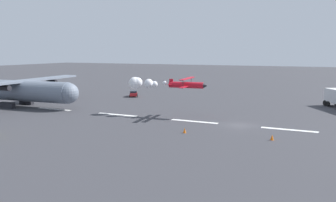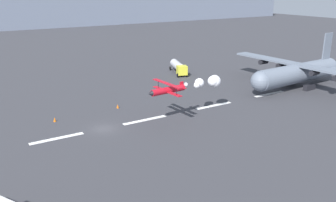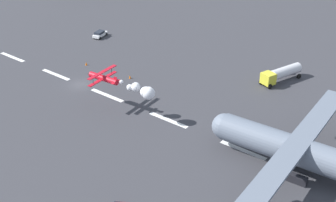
{
  "view_description": "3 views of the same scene",
  "coord_description": "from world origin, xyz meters",
  "px_view_note": "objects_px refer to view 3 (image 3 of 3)",
  "views": [
    {
      "loc": [
        -10.96,
        52.08,
        11.48
      ],
      "look_at": [
        12.24,
        -0.26,
        3.07
      ],
      "focal_mm": 36.53,
      "sensor_mm": 36.0,
      "label": 1
    },
    {
      "loc": [
        -18.54,
        -50.07,
        21.47
      ],
      "look_at": [
        10.06,
        -3.12,
        3.79
      ],
      "focal_mm": 38.04,
      "sensor_mm": 36.0,
      "label": 2
    },
    {
      "loc": [
        64.23,
        -54.37,
        41.88
      ],
      "look_at": [
        22.07,
        0.0,
        3.74
      ],
      "focal_mm": 49.69,
      "sensor_mm": 36.0,
      "label": 3
    }
  ],
  "objects_px": {
    "fuel_tanker_truck": "(281,73)",
    "airport_staff_sedan": "(100,34)",
    "traffic_cone_near": "(86,64)",
    "cargo_transport_plane": "(291,148)",
    "stunt_biplane_red": "(132,87)",
    "traffic_cone_far": "(130,77)"
  },
  "relations": [
    {
      "from": "airport_staff_sedan",
      "to": "traffic_cone_near",
      "type": "relative_size",
      "value": 6.1
    },
    {
      "from": "stunt_biplane_red",
      "to": "cargo_transport_plane",
      "type": "bearing_deg",
      "value": 5.99
    },
    {
      "from": "airport_staff_sedan",
      "to": "cargo_transport_plane",
      "type": "bearing_deg",
      "value": -19.11
    },
    {
      "from": "stunt_biplane_red",
      "to": "airport_staff_sedan",
      "type": "bearing_deg",
      "value": 143.35
    },
    {
      "from": "stunt_biplane_red",
      "to": "traffic_cone_far",
      "type": "distance_m",
      "value": 15.94
    },
    {
      "from": "fuel_tanker_truck",
      "to": "airport_staff_sedan",
      "type": "relative_size",
      "value": 2.14
    },
    {
      "from": "traffic_cone_far",
      "to": "stunt_biplane_red",
      "type": "bearing_deg",
      "value": -46.29
    },
    {
      "from": "stunt_biplane_red",
      "to": "traffic_cone_near",
      "type": "height_order",
      "value": "stunt_biplane_red"
    },
    {
      "from": "airport_staff_sedan",
      "to": "traffic_cone_near",
      "type": "height_order",
      "value": "airport_staff_sedan"
    },
    {
      "from": "cargo_transport_plane",
      "to": "fuel_tanker_truck",
      "type": "relative_size",
      "value": 3.53
    },
    {
      "from": "cargo_transport_plane",
      "to": "airport_staff_sedan",
      "type": "xyz_separation_m",
      "value": [
        -59.76,
        20.71,
        -2.7
      ]
    },
    {
      "from": "fuel_tanker_truck",
      "to": "airport_staff_sedan",
      "type": "height_order",
      "value": "fuel_tanker_truck"
    },
    {
      "from": "stunt_biplane_red",
      "to": "traffic_cone_far",
      "type": "xyz_separation_m",
      "value": [
        -10.38,
        10.86,
        -5.32
      ]
    },
    {
      "from": "traffic_cone_near",
      "to": "traffic_cone_far",
      "type": "distance_m",
      "value": 11.84
    },
    {
      "from": "airport_staff_sedan",
      "to": "traffic_cone_near",
      "type": "xyz_separation_m",
      "value": [
        9.59,
        -13.73,
        -0.44
      ]
    },
    {
      "from": "stunt_biplane_red",
      "to": "fuel_tanker_truck",
      "type": "distance_m",
      "value": 32.08
    },
    {
      "from": "cargo_transport_plane",
      "to": "airport_staff_sedan",
      "type": "height_order",
      "value": "cargo_transport_plane"
    },
    {
      "from": "fuel_tanker_truck",
      "to": "cargo_transport_plane",
      "type": "bearing_deg",
      "value": -61.92
    },
    {
      "from": "cargo_transport_plane",
      "to": "stunt_biplane_red",
      "type": "relative_size",
      "value": 2.34
    },
    {
      "from": "fuel_tanker_truck",
      "to": "traffic_cone_near",
      "type": "distance_m",
      "value": 41.01
    },
    {
      "from": "traffic_cone_far",
      "to": "traffic_cone_near",
      "type": "bearing_deg",
      "value": -175.39
    },
    {
      "from": "fuel_tanker_truck",
      "to": "stunt_biplane_red",
      "type": "bearing_deg",
      "value": -116.9
    }
  ]
}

